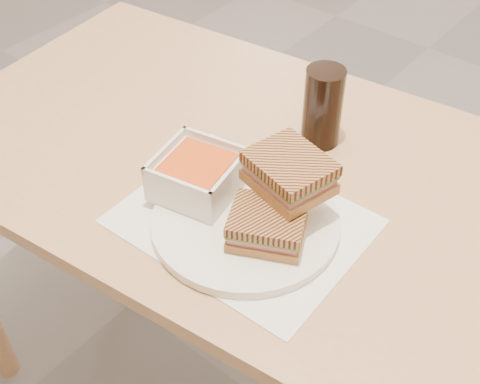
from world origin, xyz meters
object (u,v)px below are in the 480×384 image
Objects in this scene: main_table at (249,206)px; plate at (245,221)px; cola_glass at (323,107)px; soup_bowl at (198,176)px; panini_lower at (267,226)px.

main_table is 0.21m from plate.
main_table is 8.58× the size of cola_glass.
cola_glass is at bearing 97.15° from plate.
soup_bowl is 0.26m from cola_glass.
soup_bowl is 0.99× the size of cola_glass.
cola_glass is at bearing 107.10° from panini_lower.
main_table is 8.67× the size of soup_bowl.
cola_glass reaches higher than plate.
main_table is at bearing 126.49° from plate.
cola_glass is at bearing 61.83° from main_table.
panini_lower is 0.28m from cola_glass.
soup_bowl is at bearing 178.11° from plate.
main_table is 0.21m from soup_bowl.
main_table is at bearing 88.63° from soup_bowl.
panini_lower is (0.05, -0.01, 0.03)m from plate.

